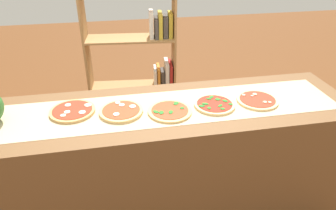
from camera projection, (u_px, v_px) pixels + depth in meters
The scene contains 9 objects.
ground_plane at pixel (168, 207), 2.57m from camera, with size 12.00×12.00×0.00m, color brown.
counter at pixel (168, 162), 2.34m from camera, with size 2.54×0.72×0.94m, color brown.
parchment_paper at pixel (168, 107), 2.11m from camera, with size 2.30×0.46×0.00m, color tan.
pizza_mozzarella_0 at pixel (72, 111), 2.05m from camera, with size 0.29×0.29×0.03m.
pizza_mozzarella_1 at pixel (121, 111), 2.05m from camera, with size 0.28×0.28×0.03m.
pizza_spinach_2 at pixel (170, 111), 2.05m from camera, with size 0.29×0.29×0.02m.
pizza_spinach_3 at pixel (214, 105), 2.13m from camera, with size 0.27×0.27×0.02m.
pizza_mushroom_4 at pixel (257, 100), 2.18m from camera, with size 0.28×0.28×0.02m.
bookshelf at pixel (144, 68), 3.23m from camera, with size 0.90×0.38×1.57m.
Camera 1 is at (-0.34, -1.80, 1.99)m, focal length 33.86 mm.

